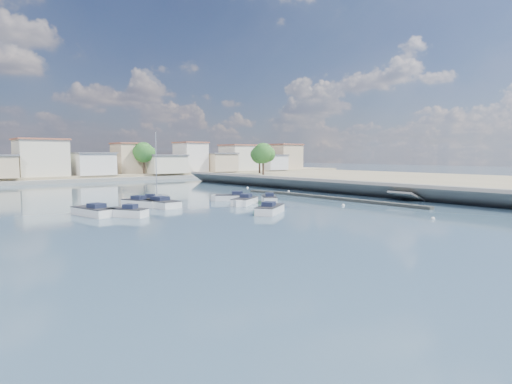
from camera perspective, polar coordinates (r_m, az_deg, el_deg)
ground at (r=77.78m, az=-9.54°, el=0.38°), size 400.00×400.00×0.00m
seawall_walkway at (r=70.06m, az=15.36°, el=0.50°), size 5.00×90.00×1.80m
seawall_embankment at (r=88.56m, az=23.46°, el=1.14°), size 49.65×90.00×2.90m
breakwater at (r=60.84m, az=9.27°, el=-0.73°), size 2.00×31.02×0.35m
far_shore_land at (r=125.45m, az=-21.49°, el=2.15°), size 160.00×40.00×1.40m
far_shore_quay at (r=105.71m, az=-17.96°, el=1.62°), size 160.00×2.50×0.80m
far_town at (r=115.25m, az=-14.13°, el=4.23°), size 113.01×12.80×8.35m
shore_trees at (r=106.28m, az=-13.27°, el=4.89°), size 74.56×38.32×7.92m
motorboat_a at (r=44.73m, az=-17.07°, el=-2.67°), size 3.58×4.33×1.48m
motorboat_b at (r=55.73m, az=1.73°, el=-0.97°), size 3.85×4.41×1.48m
motorboat_c at (r=57.58m, az=-3.25°, el=-0.79°), size 5.07×4.32×1.48m
motorboat_d at (r=52.99m, az=-1.62°, el=-1.28°), size 5.10×4.25×1.48m
motorboat_e at (r=46.84m, az=-20.99°, el=-2.44°), size 3.19×6.12×1.48m
motorboat_f at (r=55.20m, az=-14.54°, el=-1.19°), size 4.07×3.51×1.48m
motorboat_g at (r=52.74m, az=-14.81°, el=-1.48°), size 3.56×5.44×1.48m
motorboat_h at (r=45.37m, az=1.97°, el=-2.35°), size 5.12×4.25×1.48m
sailboat at (r=52.57m, az=-13.27°, el=-1.44°), size 3.13×7.71×9.00m
mooring_buoys at (r=62.12m, az=6.93°, el=-0.70°), size 10.77×41.83×0.38m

